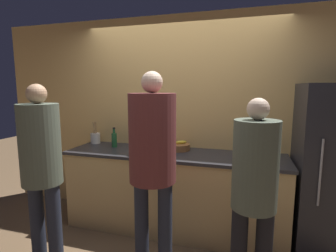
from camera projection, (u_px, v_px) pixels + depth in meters
ground_plane at (164, 245)px, 2.86m from camera, size 14.00×14.00×0.00m
wall_back at (181, 120)px, 3.37m from camera, size 5.20×0.06×2.60m
counter at (174, 191)px, 3.17m from camera, size 2.57×0.72×0.95m
refrigerator at (335, 172)px, 2.61m from camera, size 0.73×0.72×1.75m
person_left at (41, 161)px, 2.38m from camera, size 0.36×0.36×1.74m
person_center at (153, 153)px, 2.30m from camera, size 0.41×0.41×1.85m
person_right at (254, 185)px, 2.00m from camera, size 0.34×0.34×1.64m
fruit_bowl at (178, 147)px, 3.22m from camera, size 0.29×0.29×0.12m
utensil_crock at (95, 138)px, 3.60m from camera, size 0.13×0.13×0.30m
bottle_green at (114, 139)px, 3.37m from camera, size 0.07×0.07×0.26m
cup_yellow at (134, 152)px, 2.96m from camera, size 0.08×0.08×0.09m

